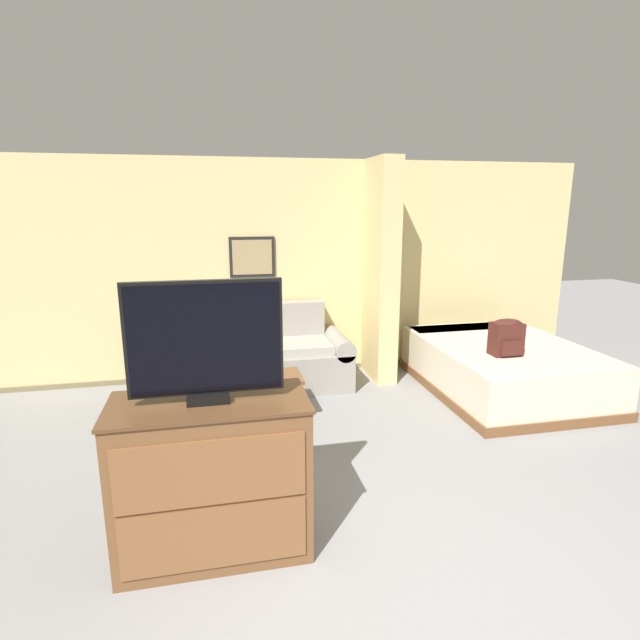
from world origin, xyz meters
TOP-DOWN VIEW (x-y plane):
  - ground_plane at (0.00, 0.00)m, footprint 20.00×20.00m
  - wall_back at (-0.00, 4.11)m, footprint 7.30×0.16m
  - wall_partition_pillar at (0.90, 3.70)m, footprint 0.24×0.70m
  - couch at (-0.58, 3.63)m, footprint 2.10×0.84m
  - coffee_table at (-0.60, 2.70)m, footprint 0.71×0.45m
  - side_table at (-1.79, 3.63)m, footprint 0.42×0.42m
  - table_lamp at (-1.79, 3.63)m, footprint 0.35×0.35m
  - tv_dresser at (-1.11, 0.87)m, footprint 1.15×0.55m
  - tv at (-1.11, 0.87)m, footprint 0.87×0.16m
  - bed at (2.12, 2.94)m, footprint 1.64×2.14m
  - backpack at (1.90, 2.56)m, footprint 0.31×0.23m

SIDE VIEW (x-z plane):
  - ground_plane at x=0.00m, z-range 0.00..0.00m
  - bed at x=2.12m, z-range 0.00..0.55m
  - couch at x=-0.58m, z-range -0.14..0.80m
  - coffee_table at x=-0.60m, z-range 0.17..0.62m
  - side_table at x=-1.79m, z-range 0.19..0.78m
  - tv_dresser at x=-1.11m, z-range 0.00..0.98m
  - backpack at x=1.90m, z-range 0.55..0.93m
  - table_lamp at x=-1.79m, z-range 0.69..1.19m
  - wall_back at x=0.00m, z-range -0.01..2.59m
  - wall_partition_pillar at x=0.90m, z-range 0.00..2.60m
  - tv at x=-1.11m, z-range 0.98..1.68m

